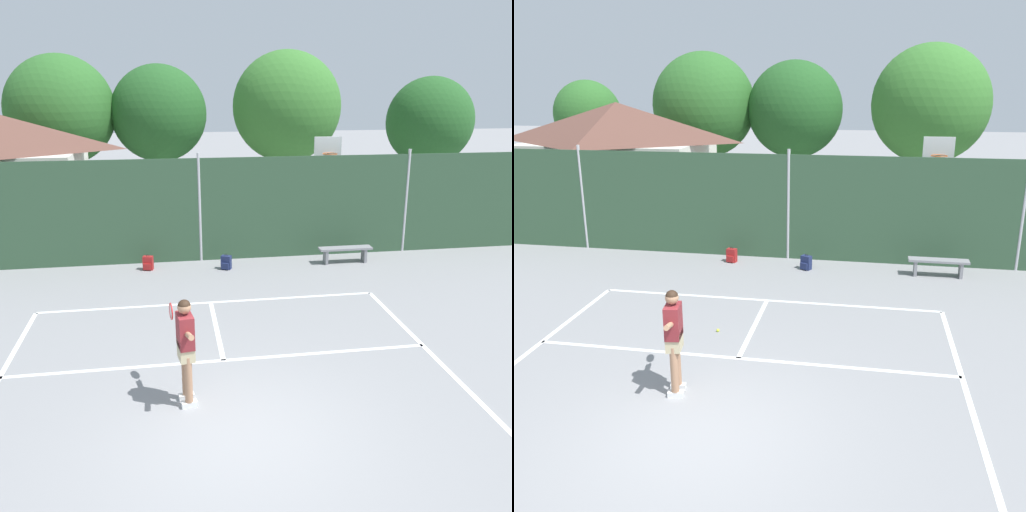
% 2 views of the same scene
% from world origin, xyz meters
% --- Properties ---
extents(ground_plane, '(120.00, 120.00, 0.00)m').
position_xyz_m(ground_plane, '(0.00, 0.00, 0.00)').
color(ground_plane, gray).
extents(court_markings, '(8.30, 11.10, 0.01)m').
position_xyz_m(court_markings, '(0.00, 0.65, 0.00)').
color(court_markings, white).
rests_on(court_markings, ground).
extents(chainlink_fence, '(26.09, 0.09, 3.26)m').
position_xyz_m(chainlink_fence, '(0.00, 9.00, 1.55)').
color(chainlink_fence, '#2D4C33').
rests_on(chainlink_fence, ground).
extents(basketball_hoop, '(0.90, 0.67, 3.55)m').
position_xyz_m(basketball_hoop, '(4.27, 10.36, 2.31)').
color(basketball_hoop, '#284CB2').
rests_on(basketball_hoop, ground).
extents(treeline_backdrop, '(27.03, 4.58, 6.75)m').
position_xyz_m(treeline_backdrop, '(1.14, 18.87, 3.94)').
color(treeline_backdrop, brown).
rests_on(treeline_backdrop, ground).
extents(tennis_player, '(0.40, 1.41, 1.85)m').
position_xyz_m(tennis_player, '(-0.74, 1.10, 1.11)').
color(tennis_player, silver).
rests_on(tennis_player, ground).
extents(tennis_ball, '(0.07, 0.07, 0.07)m').
position_xyz_m(tennis_ball, '(-0.70, 3.56, 0.03)').
color(tennis_ball, '#CCE033').
rests_on(tennis_ball, ground).
extents(backpack_red, '(0.31, 0.29, 0.46)m').
position_xyz_m(backpack_red, '(-1.58, 8.33, 0.19)').
color(backpack_red, maroon).
rests_on(backpack_red, ground).
extents(backpack_navy, '(0.33, 0.33, 0.46)m').
position_xyz_m(backpack_navy, '(0.66, 8.02, 0.19)').
color(backpack_navy, navy).
rests_on(backpack_navy, ground).
extents(courtside_bench, '(1.60, 0.36, 0.48)m').
position_xyz_m(courtside_bench, '(4.26, 8.07, 0.36)').
color(courtside_bench, gray).
rests_on(courtside_bench, ground).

